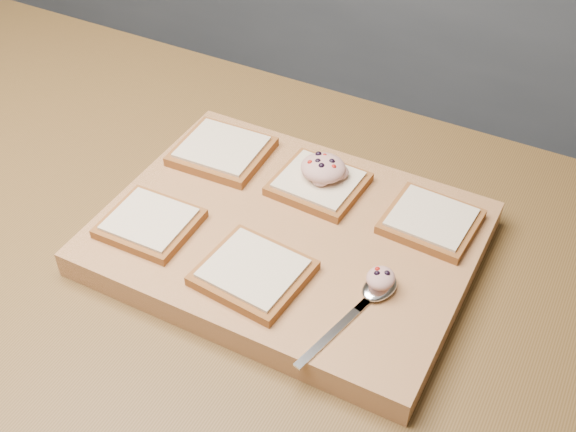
% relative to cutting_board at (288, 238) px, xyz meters
% --- Properties ---
extents(back_counter, '(3.60, 0.62, 0.94)m').
position_rel_cutting_board_xyz_m(back_counter, '(-0.00, 1.41, -0.45)').
color(back_counter, slate).
rests_on(back_counter, ground).
extents(cutting_board, '(0.48, 0.36, 0.04)m').
position_rel_cutting_board_xyz_m(cutting_board, '(0.00, 0.00, 0.00)').
color(cutting_board, tan).
rests_on(cutting_board, island_counter).
extents(bread_far_left, '(0.13, 0.12, 0.02)m').
position_rel_cutting_board_xyz_m(bread_far_left, '(-0.16, 0.09, 0.03)').
color(bread_far_left, brown).
rests_on(bread_far_left, cutting_board).
extents(bread_far_center, '(0.12, 0.11, 0.02)m').
position_rel_cutting_board_xyz_m(bread_far_center, '(-0.00, 0.09, 0.03)').
color(bread_far_center, brown).
rests_on(bread_far_center, cutting_board).
extents(bread_far_right, '(0.12, 0.11, 0.02)m').
position_rel_cutting_board_xyz_m(bread_far_right, '(0.16, 0.09, 0.03)').
color(bread_far_right, brown).
rests_on(bread_far_right, cutting_board).
extents(bread_near_left, '(0.12, 0.11, 0.02)m').
position_rel_cutting_board_xyz_m(bread_near_left, '(-0.16, -0.08, 0.03)').
color(bread_near_left, brown).
rests_on(bread_near_left, cutting_board).
extents(bread_near_center, '(0.13, 0.12, 0.02)m').
position_rel_cutting_board_xyz_m(bread_near_center, '(0.00, -0.10, 0.03)').
color(bread_near_center, brown).
rests_on(bread_near_center, cutting_board).
extents(tuna_salad_dollop, '(0.06, 0.06, 0.03)m').
position_rel_cutting_board_xyz_m(tuna_salad_dollop, '(0.00, 0.10, 0.05)').
color(tuna_salad_dollop, tan).
rests_on(tuna_salad_dollop, bread_far_center).
extents(spoon, '(0.06, 0.18, 0.01)m').
position_rel_cutting_board_xyz_m(spoon, '(0.14, -0.06, 0.02)').
color(spoon, silver).
rests_on(spoon, cutting_board).
extents(spoon_salad, '(0.03, 0.04, 0.02)m').
position_rel_cutting_board_xyz_m(spoon_salad, '(0.15, -0.05, 0.04)').
color(spoon_salad, tan).
rests_on(spoon_salad, spoon).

